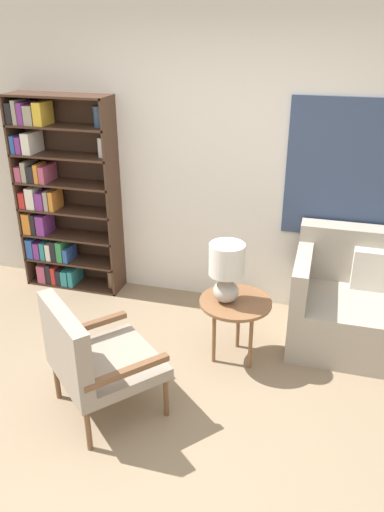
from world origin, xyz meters
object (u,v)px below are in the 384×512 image
(bookshelf, at_px, (57,199))
(side_table, at_px, (235,307))
(armchair, at_px, (90,355))
(table_lamp, at_px, (227,268))

(bookshelf, height_order, side_table, bookshelf)
(bookshelf, distance_m, armchair, 2.05)
(bookshelf, relative_size, side_table, 3.40)
(side_table, relative_size, table_lamp, 1.18)
(armchair, bearing_deg, side_table, 47.45)
(armchair, xyz_separation_m, table_lamp, (0.71, 0.83, 0.33))
(bookshelf, xyz_separation_m, side_table, (1.91, -0.80, -0.42))
(side_table, bearing_deg, armchair, -132.55)
(armchair, bearing_deg, bookshelf, 124.01)
(bookshelf, height_order, table_lamp, bookshelf)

